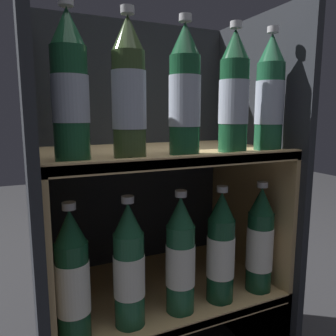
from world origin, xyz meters
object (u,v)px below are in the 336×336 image
at_px(bottle_upper_front_1, 129,92).
at_px(bottle_lower_front_4, 260,242).
at_px(bottle_upper_front_4, 270,96).
at_px(bottle_lower_front_1, 129,268).
at_px(bottle_upper_front_0, 70,90).
at_px(bottle_upper_front_3, 234,95).
at_px(bottle_lower_front_0, 73,280).
at_px(bottle_lower_front_2, 180,258).
at_px(bottle_lower_front_3, 221,250).
at_px(bottle_upper_front_2, 185,94).

height_order(bottle_upper_front_1, bottle_lower_front_4, bottle_upper_front_1).
xyz_separation_m(bottle_upper_front_4, bottle_lower_front_1, (-0.36, -0.00, -0.37)).
bearing_deg(bottle_upper_front_0, bottle_upper_front_3, 0.00).
xyz_separation_m(bottle_lower_front_0, bottle_lower_front_4, (0.47, 0.00, -0.00)).
relative_size(bottle_upper_front_0, bottle_upper_front_3, 1.00).
xyz_separation_m(bottle_lower_front_1, bottle_lower_front_2, (0.12, 0.00, -0.00)).
height_order(bottle_upper_front_0, bottle_lower_front_4, bottle_upper_front_0).
height_order(bottle_upper_front_1, bottle_upper_front_4, same).
xyz_separation_m(bottle_lower_front_2, bottle_lower_front_3, (0.11, 0.00, -0.00)).
relative_size(bottle_lower_front_0, bottle_lower_front_4, 1.00).
height_order(bottle_upper_front_4, bottle_lower_front_4, bottle_upper_front_4).
relative_size(bottle_upper_front_0, bottle_lower_front_1, 1.00).
relative_size(bottle_upper_front_3, bottle_upper_front_4, 1.00).
relative_size(bottle_upper_front_3, bottle_lower_front_1, 1.00).
bearing_deg(bottle_upper_front_1, bottle_lower_front_2, 0.00).
height_order(bottle_upper_front_4, bottle_lower_front_0, bottle_upper_front_4).
bearing_deg(bottle_upper_front_2, bottle_lower_front_1, 180.00).
bearing_deg(bottle_lower_front_3, bottle_lower_front_2, 180.00).
bearing_deg(bottle_lower_front_0, bottle_upper_front_0, 0.00).
relative_size(bottle_upper_front_0, bottle_upper_front_4, 1.00).
xyz_separation_m(bottle_upper_front_3, bottle_lower_front_2, (-0.13, 0.00, -0.37)).
bearing_deg(bottle_lower_front_3, bottle_lower_front_4, 0.00).
bearing_deg(bottle_lower_front_3, bottle_upper_front_3, 0.00).
bearing_deg(bottle_lower_front_2, bottle_upper_front_2, -0.00).
bearing_deg(bottle_upper_front_3, bottle_lower_front_4, 0.00).
height_order(bottle_upper_front_3, bottle_lower_front_2, bottle_upper_front_3).
bearing_deg(bottle_upper_front_3, bottle_upper_front_1, -180.00).
distance_m(bottle_lower_front_1, bottle_lower_front_2, 0.12).
height_order(bottle_lower_front_2, bottle_lower_front_4, same).
distance_m(bottle_lower_front_1, bottle_lower_front_3, 0.23).
bearing_deg(bottle_upper_front_3, bottle_upper_front_2, -180.00).
relative_size(bottle_lower_front_0, bottle_lower_front_1, 1.00).
height_order(bottle_lower_front_1, bottle_lower_front_2, same).
height_order(bottle_upper_front_0, bottle_lower_front_0, bottle_upper_front_0).
relative_size(bottle_upper_front_4, bottle_lower_front_0, 1.00).
distance_m(bottle_lower_front_0, bottle_lower_front_2, 0.24).
distance_m(bottle_upper_front_2, bottle_upper_front_4, 0.23).
bearing_deg(bottle_upper_front_4, bottle_lower_front_1, -180.00).
relative_size(bottle_lower_front_3, bottle_lower_front_4, 1.00).
relative_size(bottle_upper_front_2, bottle_lower_front_0, 1.00).
bearing_deg(bottle_upper_front_3, bottle_upper_front_0, 180.00).
bearing_deg(bottle_upper_front_1, bottle_upper_front_0, 180.00).
relative_size(bottle_upper_front_1, bottle_lower_front_4, 1.00).
xyz_separation_m(bottle_upper_front_1, bottle_upper_front_4, (0.35, 0.00, 0.00)).
relative_size(bottle_upper_front_3, bottle_lower_front_3, 1.00).
relative_size(bottle_upper_front_2, bottle_lower_front_1, 1.00).
height_order(bottle_upper_front_0, bottle_upper_front_3, same).
bearing_deg(bottle_lower_front_0, bottle_lower_front_3, 0.00).
relative_size(bottle_upper_front_1, bottle_upper_front_3, 1.00).
xyz_separation_m(bottle_lower_front_0, bottle_lower_front_3, (0.35, 0.00, 0.00)).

